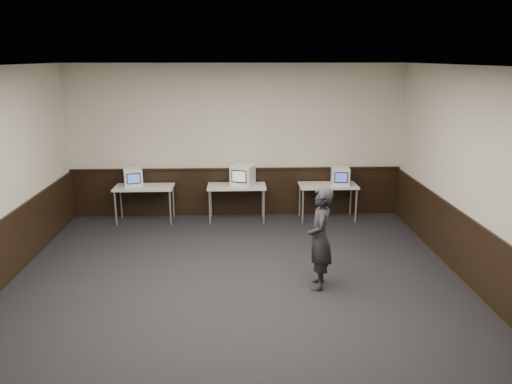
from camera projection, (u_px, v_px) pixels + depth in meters
floor at (237, 301)px, 7.01m from camera, size 8.00×8.00×0.00m
ceiling at (235, 67)px, 6.17m from camera, size 8.00×8.00×0.00m
back_wall at (236, 141)px, 10.45m from camera, size 7.00×0.00×7.00m
front_wall at (237, 381)px, 2.73m from camera, size 7.00×0.00×7.00m
right_wall at (496, 189)px, 6.72m from camera, size 0.00×8.00×8.00m
wainscot_back at (237, 192)px, 10.72m from camera, size 6.98×0.04×1.00m
wainscot_right at (484, 264)px, 7.01m from camera, size 0.04×7.98×1.00m
wainscot_rail at (236, 169)px, 10.56m from camera, size 6.98×0.06×0.04m
desk_left at (144, 190)px, 10.23m from camera, size 1.20×0.60×0.75m
desk_center at (237, 189)px, 10.30m from camera, size 1.20×0.60×0.75m
desk_right at (328, 188)px, 10.37m from camera, size 1.20×0.60×0.75m
emac_left at (133, 177)px, 10.19m from camera, size 0.45×0.46×0.36m
emac_center at (243, 175)px, 10.26m from camera, size 0.55×0.57×0.43m
emac_right at (340, 176)px, 10.29m from camera, size 0.40×0.43×0.37m
person at (320, 239)px, 7.26m from camera, size 0.45×0.61×1.52m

